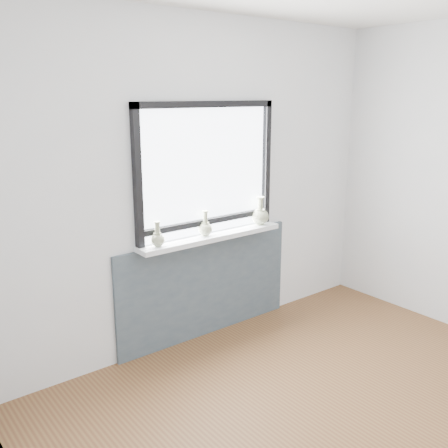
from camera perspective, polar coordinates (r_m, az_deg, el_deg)
ground at (r=3.37m, az=17.87°, el=-22.77°), size 3.60×3.60×0.02m
back_wall at (r=4.03m, az=-2.29°, el=4.60°), size 3.60×0.02×2.60m
apron_panel at (r=4.24m, az=-1.93°, el=-7.11°), size 1.70×0.03×0.86m
windowsill at (r=4.04m, az=-1.40°, el=-1.47°), size 1.32×0.18×0.04m
window at (r=3.97m, az=-1.99°, el=6.53°), size 1.30×0.06×1.05m
vase_a at (r=3.74m, az=-7.60°, el=-1.62°), size 0.11×0.11×0.19m
vase_b at (r=3.99m, az=-2.15°, el=-0.42°), size 0.11×0.11×0.20m
vase_c at (r=4.34m, az=4.16°, el=0.99°), size 0.15×0.15×0.25m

